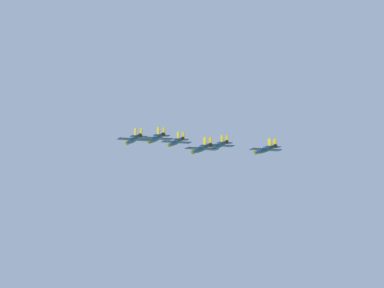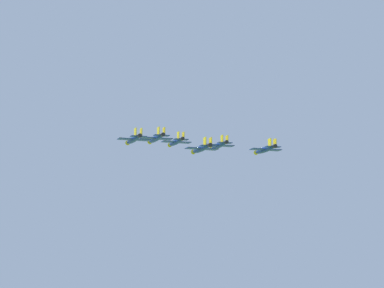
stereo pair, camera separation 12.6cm
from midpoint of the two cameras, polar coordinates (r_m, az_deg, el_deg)
jet_lead at (r=292.35m, az=-1.23°, el=0.16°), size 18.56×11.84×3.95m
jet_left_wingman at (r=274.96m, az=-2.73°, el=0.43°), size 19.07×12.15×4.06m
jet_right_wingman at (r=282.56m, az=2.03°, el=-0.10°), size 18.01×11.53×3.85m
jet_left_outer at (r=257.49m, az=-4.43°, el=0.36°), size 18.07×11.50×3.84m
jet_right_outer at (r=273.73m, az=5.52°, el=-0.41°), size 18.70×11.92×3.98m
jet_slot_rear at (r=264.38m, az=0.70°, el=-0.34°), size 19.00×12.08×4.04m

